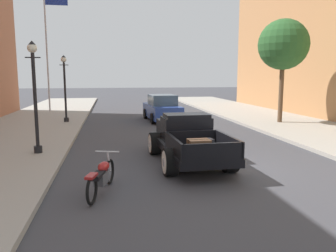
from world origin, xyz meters
TOP-DOWN VIEW (x-y plane):
  - ground_plane at (0.00, 0.00)m, footprint 140.00×140.00m
  - hotrod_truck_black at (-0.43, 0.98)m, footprint 2.30×4.99m
  - motorcycle_parked at (-3.17, -1.80)m, footprint 0.79×2.06m
  - car_background_blue at (0.29, 11.09)m, footprint 2.08×4.40m
  - street_lamp_near at (-5.46, 2.36)m, footprint 0.50×0.32m
  - street_lamp_far at (-5.49, 10.52)m, footprint 0.50×0.32m
  - flagpole at (-7.29, 17.16)m, footprint 1.74×0.16m
  - street_tree_second at (6.83, 8.29)m, footprint 2.85×2.85m

SIDE VIEW (x-z plane):
  - ground_plane at x=0.00m, z-range 0.00..0.00m
  - motorcycle_parked at x=-3.17m, z-range -0.02..0.91m
  - hotrod_truck_black at x=-0.43m, z-range -0.04..1.54m
  - car_background_blue at x=0.29m, z-range -0.06..1.59m
  - street_lamp_near at x=-5.46m, z-range 0.46..4.31m
  - street_lamp_far at x=-5.49m, z-range 0.46..4.31m
  - street_tree_second at x=6.83m, z-range 1.62..7.47m
  - flagpole at x=-7.29m, z-range 1.19..10.35m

